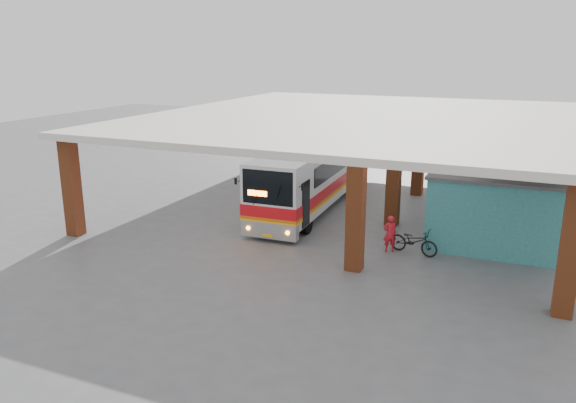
# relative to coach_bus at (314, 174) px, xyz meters

# --- Properties ---
(ground) EXTENTS (90.00, 90.00, 0.00)m
(ground) POSITION_rel_coach_bus_xyz_m (1.42, -4.30, -1.75)
(ground) COLOR #515154
(ground) RESTS_ON ground
(brick_columns) EXTENTS (20.10, 21.60, 4.35)m
(brick_columns) POSITION_rel_coach_bus_xyz_m (2.85, 0.70, 0.42)
(brick_columns) COLOR #9A4721
(brick_columns) RESTS_ON ground
(canopy_roof) EXTENTS (21.00, 23.00, 0.30)m
(canopy_roof) POSITION_rel_coach_bus_xyz_m (1.92, 2.20, 2.75)
(canopy_roof) COLOR silver
(canopy_roof) RESTS_ON brick_columns
(shop_building) EXTENTS (5.20, 8.20, 3.11)m
(shop_building) POSITION_rel_coach_bus_xyz_m (8.92, -0.30, -0.19)
(shop_building) COLOR #2C6C6E
(shop_building) RESTS_ON ground
(coach_bus) EXTENTS (3.00, 12.22, 3.53)m
(coach_bus) POSITION_rel_coach_bus_xyz_m (0.00, 0.00, 0.00)
(coach_bus) COLOR silver
(coach_bus) RESTS_ON ground
(motorcycle) EXTENTS (2.13, 1.15, 1.06)m
(motorcycle) POSITION_rel_coach_bus_xyz_m (6.12, -4.75, -1.22)
(motorcycle) COLOR black
(motorcycle) RESTS_ON ground
(pedestrian) EXTENTS (0.66, 0.58, 1.51)m
(pedestrian) POSITION_rel_coach_bus_xyz_m (5.17, -4.87, -1.00)
(pedestrian) COLOR red
(pedestrian) RESTS_ON ground
(red_chair) EXTENTS (0.55, 0.55, 0.81)m
(red_chair) POSITION_rel_coach_bus_xyz_m (6.51, 3.56, -1.38)
(red_chair) COLOR red
(red_chair) RESTS_ON ground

